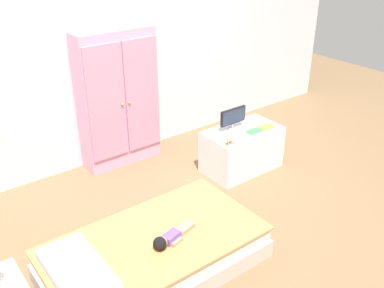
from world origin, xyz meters
name	(u,v)px	position (x,y,z in m)	size (l,w,h in m)	color
ground_plane	(205,227)	(0.00, 0.00, -0.01)	(10.00, 10.00, 0.02)	brown
back_wall	(103,29)	(0.00, 1.57, 1.35)	(6.40, 0.05, 2.70)	silver
bed	(155,254)	(-0.59, -0.17, 0.13)	(1.55, 0.86, 0.27)	beige
pillow	(77,270)	(-1.17, -0.17, 0.30)	(0.32, 0.61, 0.07)	silver
doll	(167,239)	(-0.55, -0.27, 0.31)	(0.39, 0.17, 0.10)	#6B4CB2
wardrobe	(119,99)	(0.02, 1.40, 0.69)	(0.79, 0.29, 1.38)	#E599BC
tv_stand	(242,149)	(0.89, 0.52, 0.22)	(0.77, 0.44, 0.43)	white
tv_monitor	(233,117)	(0.82, 0.60, 0.56)	(0.30, 0.10, 0.22)	#99999E
rocking_horse_toy	(230,139)	(0.59, 0.37, 0.48)	(0.09, 0.04, 0.11)	#8E6642
book_green	(254,131)	(0.95, 0.42, 0.44)	(0.15, 0.08, 0.02)	#429E51
book_yellow	(266,127)	(1.12, 0.42, 0.44)	(0.15, 0.10, 0.01)	gold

